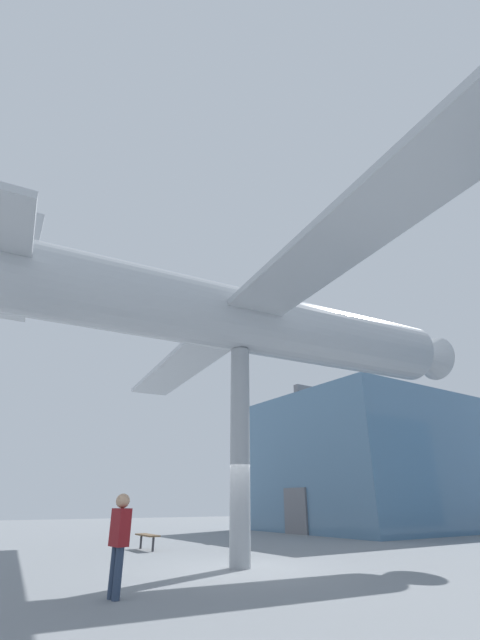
{
  "coord_description": "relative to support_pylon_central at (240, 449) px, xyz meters",
  "views": [
    {
      "loc": [
        10.43,
        -6.76,
        1.53
      ],
      "look_at": [
        0.0,
        0.0,
        6.86
      ],
      "focal_mm": 24.0,
      "sensor_mm": 36.0,
      "label": 1
    }
  ],
  "objects": [
    {
      "name": "suspended_airplane",
      "position": [
        0.03,
        0.3,
        3.94
      ],
      "size": [
        21.43,
        16.71,
        2.98
      ],
      "rotation": [
        0.0,
        0.0,
        -0.11
      ],
      "color": "#B2B7BC",
      "rests_on": "support_pylon_central"
    },
    {
      "name": "glass_pavilion_left",
      "position": [
        -9.13,
        17.4,
        0.87
      ],
      "size": [
        11.08,
        15.83,
        8.18
      ],
      "color": "slate",
      "rests_on": "ground_plane"
    },
    {
      "name": "visitor_person",
      "position": [
        2.02,
        -3.9,
        -1.95
      ],
      "size": [
        0.42,
        0.27,
        1.69
      ],
      "rotation": [
        0.0,
        0.0,
        0.12
      ],
      "color": "#2D3D56",
      "rests_on": "ground_plane"
    },
    {
      "name": "support_pylon_central",
      "position": [
        0.0,
        0.0,
        0.0
      ],
      "size": [
        0.56,
        0.56,
        5.85
      ],
      "color": "#999EA3",
      "rests_on": "ground_plane"
    },
    {
      "name": "plaza_bench",
      "position": [
        -5.64,
        -0.28,
        -2.49
      ],
      "size": [
        1.48,
        0.42,
        0.5
      ],
      "rotation": [
        0.0,
        0.0,
        -0.01
      ],
      "color": "brown",
      "rests_on": "ground_plane"
    },
    {
      "name": "ground_plane",
      "position": [
        0.0,
        0.0,
        -2.92
      ],
      "size": [
        80.0,
        80.0,
        0.0
      ],
      "primitive_type": "plane",
      "color": "gray"
    }
  ]
}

